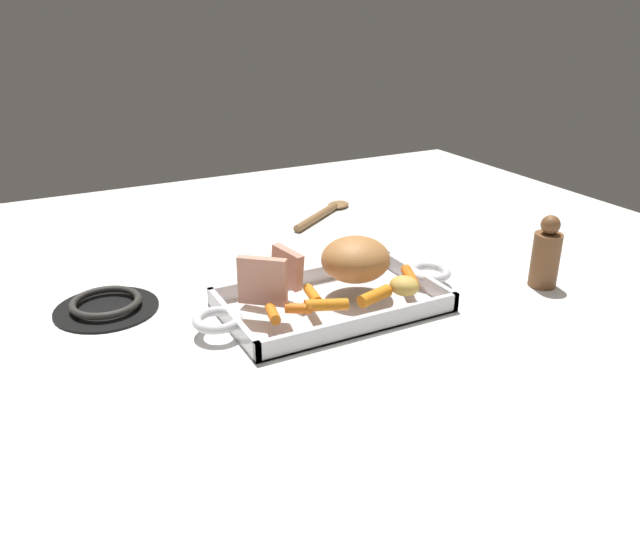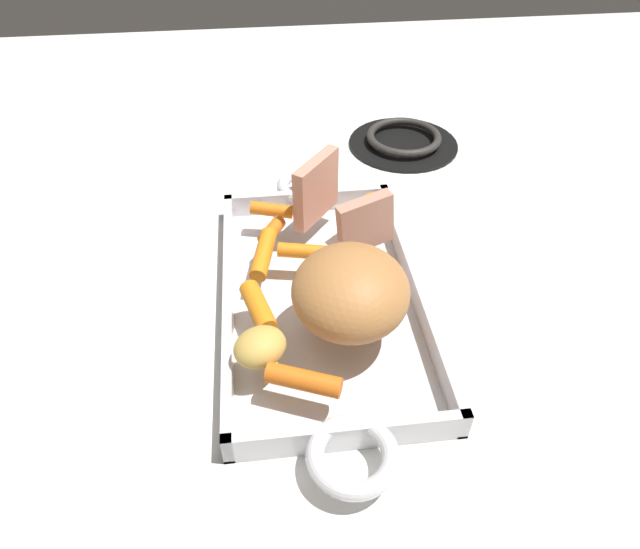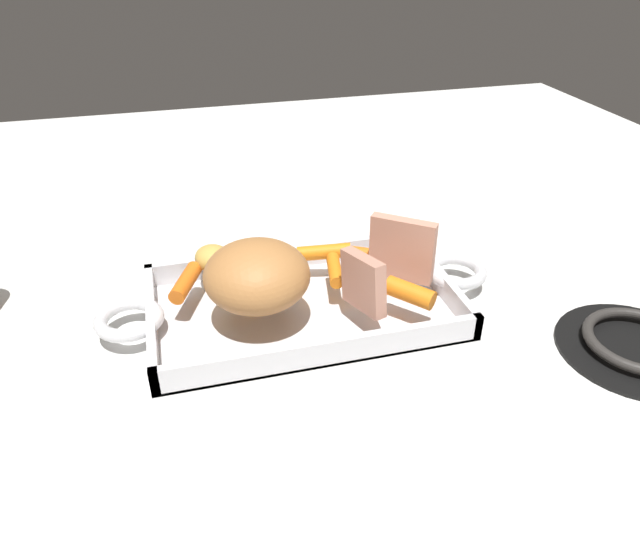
{
  "view_description": "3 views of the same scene",
  "coord_description": "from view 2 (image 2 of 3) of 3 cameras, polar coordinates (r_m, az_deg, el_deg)",
  "views": [
    {
      "loc": [
        -0.45,
        -0.83,
        0.47
      ],
      "look_at": [
        -0.02,
        0.01,
        0.06
      ],
      "focal_mm": 35.61,
      "sensor_mm": 36.0,
      "label": 1
    },
    {
      "loc": [
        0.43,
        -0.05,
        0.44
      ],
      "look_at": [
        0.02,
        -0.01,
        0.06
      ],
      "focal_mm": 31.31,
      "sensor_mm": 36.0,
      "label": 2
    },
    {
      "loc": [
        0.13,
        0.57,
        0.41
      ],
      "look_at": [
        -0.02,
        0.0,
        0.05
      ],
      "focal_mm": 33.25,
      "sensor_mm": 36.0,
      "label": 3
    }
  ],
  "objects": [
    {
      "name": "potato_near_roast",
      "position": [
        0.51,
        -6.14,
        -7.36
      ],
      "size": [
        0.06,
        0.06,
        0.03
      ],
      "primitive_type": "ellipsoid",
      "rotation": [
        0.0,
        0.0,
        0.5
      ],
      "color": "gold",
      "rests_on": "roasting_dish"
    },
    {
      "name": "ground_plane",
      "position": [
        0.61,
        0.32,
        -3.08
      ],
      "size": [
        1.8,
        1.8,
        0.0
      ],
      "primitive_type": "plane",
      "color": "white"
    },
    {
      "name": "baby_carrot_northwest",
      "position": [
        0.68,
        -4.95,
        6.6
      ],
      "size": [
        0.03,
        0.05,
        0.02
      ],
      "primitive_type": "cylinder",
      "rotation": [
        1.5,
        0.0,
        6.05
      ],
      "color": "orange",
      "rests_on": "roasting_dish"
    },
    {
      "name": "baby_carrot_southwest",
      "position": [
        0.61,
        -5.8,
        2.09
      ],
      "size": [
        0.07,
        0.03,
        0.02
      ],
      "primitive_type": "cylinder",
      "rotation": [
        1.49,
        0.0,
        4.48
      ],
      "color": "orange",
      "rests_on": "roasting_dish"
    },
    {
      "name": "stove_burner_rear",
      "position": [
        0.9,
        8.53,
        13.41
      ],
      "size": [
        0.17,
        0.17,
        0.02
      ],
      "color": "black",
      "rests_on": "ground_plane"
    },
    {
      "name": "roast_slice_outer",
      "position": [
        0.62,
        4.67,
        5.23
      ],
      "size": [
        0.04,
        0.07,
        0.07
      ],
      "primitive_type": "cube",
      "rotation": [
        -0.11,
        0.0,
        3.45
      ],
      "color": "tan",
      "rests_on": "roasting_dish"
    },
    {
      "name": "baby_carrot_center_left",
      "position": [
        0.65,
        -4.96,
        4.46
      ],
      "size": [
        0.04,
        0.03,
        0.02
      ],
      "primitive_type": "cylinder",
      "rotation": [
        1.56,
        0.0,
        4.18
      ],
      "color": "orange",
      "rests_on": "roasting_dish"
    },
    {
      "name": "roasting_dish",
      "position": [
        0.6,
        0.33,
        -2.33
      ],
      "size": [
        0.47,
        0.21,
        0.03
      ],
      "color": "silver",
      "rests_on": "ground_plane"
    },
    {
      "name": "baby_carrot_northeast",
      "position": [
        0.49,
        -1.69,
        -10.73
      ],
      "size": [
        0.04,
        0.07,
        0.02
      ],
      "primitive_type": "cylinder",
      "rotation": [
        1.58,
        0.0,
        5.89
      ],
      "color": "orange",
      "rests_on": "roasting_dish"
    },
    {
      "name": "baby_carrot_long",
      "position": [
        0.67,
        4.07,
        6.66
      ],
      "size": [
        0.05,
        0.06,
        0.03
      ],
      "primitive_type": "cylinder",
      "rotation": [
        1.62,
        0.0,
        3.88
      ],
      "color": "orange",
      "rests_on": "roasting_dish"
    },
    {
      "name": "baby_carrot_center_right",
      "position": [
        0.55,
        -6.34,
        -3.36
      ],
      "size": [
        0.07,
        0.04,
        0.02
      ],
      "primitive_type": "cylinder",
      "rotation": [
        1.58,
        0.0,
        4.99
      ],
      "color": "orange",
      "rests_on": "roasting_dish"
    },
    {
      "name": "pork_roast",
      "position": [
        0.53,
        3.14,
        -1.73
      ],
      "size": [
        0.13,
        0.13,
        0.08
      ],
      "primitive_type": "ellipsoid",
      "rotation": [
        0.0,
        0.0,
        1.4
      ],
      "color": "#B4763F",
      "rests_on": "roasting_dish"
    },
    {
      "name": "baby_carrot_southeast",
      "position": [
        0.62,
        -1.7,
        2.4
      ],
      "size": [
        0.03,
        0.06,
        0.02
      ],
      "primitive_type": "cylinder",
      "rotation": [
        1.54,
        0.0,
        6.09
      ],
      "color": "orange",
      "rests_on": "roasting_dish"
    },
    {
      "name": "roast_slice_thick",
      "position": [
        0.66,
        -0.39,
        8.74
      ],
      "size": [
        0.07,
        0.06,
        0.08
      ],
      "primitive_type": "cube",
      "rotation": [
        -0.01,
        0.0,
        4.03
      ],
      "color": "tan",
      "rests_on": "roasting_dish"
    }
  ]
}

